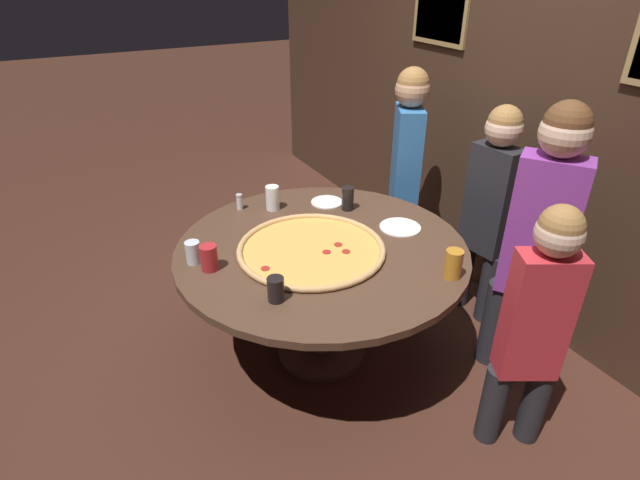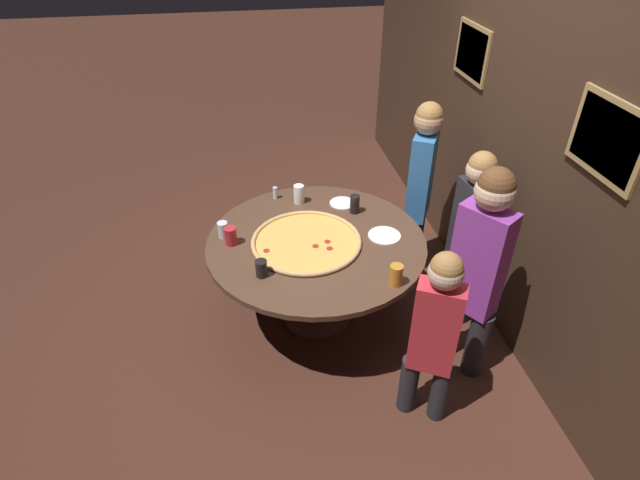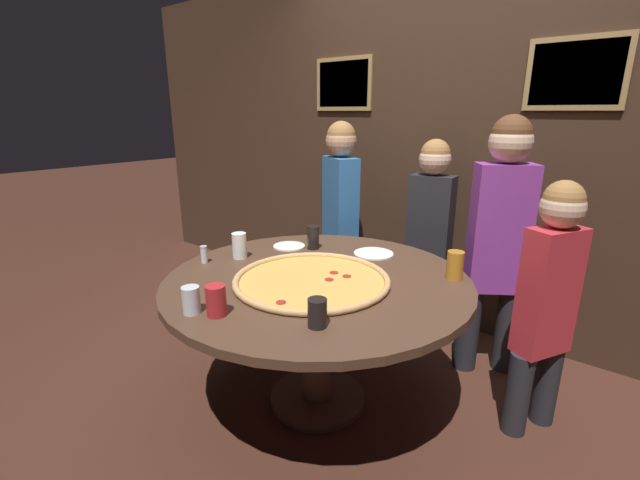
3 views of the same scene
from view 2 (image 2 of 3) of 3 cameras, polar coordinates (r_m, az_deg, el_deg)
name	(u,v)px [view 2 (image 2 of 3)]	position (r m, az deg, el deg)	size (l,w,h in m)	color
ground_plane	(317,316)	(3.98, -0.38, -8.71)	(24.00, 24.00, 0.00)	#422319
back_wall	(516,152)	(3.67, 21.46, 9.38)	(6.40, 0.08, 2.60)	#3D281C
dining_table	(316,255)	(3.58, -0.42, -1.75)	(1.55, 1.55, 0.74)	#4C3323
giant_pizza	(306,241)	(3.47, -1.57, -0.16)	(0.77, 0.77, 0.03)	#E5A84C
drink_cup_far_right	(355,204)	(3.78, 3.99, 4.12)	(0.07, 0.07, 0.14)	black
drink_cup_front_edge	(396,275)	(3.12, 8.68, -3.98)	(0.08, 0.08, 0.14)	#BC7A23
drink_cup_beside_pizza	(231,236)	(3.49, -10.18, 0.46)	(0.08, 0.08, 0.13)	#B22328
drink_cup_near_right	(261,268)	(3.18, -6.71, -3.24)	(0.08, 0.08, 0.12)	black
drink_cup_near_left	(223,230)	(3.57, -11.03, 1.17)	(0.07, 0.07, 0.12)	silver
drink_cup_centre_back	(299,194)	(3.90, -2.43, 5.27)	(0.08, 0.08, 0.15)	white
white_plate_right_side	(384,235)	(3.57, 7.37, 0.52)	(0.23, 0.23, 0.01)	white
white_plate_far_back	(342,203)	(3.92, 2.56, 4.24)	(0.20, 0.20, 0.01)	white
condiment_shaker	(275,193)	(3.98, -5.14, 5.39)	(0.04, 0.04, 0.10)	silver
diner_side_left	(469,229)	(3.70, 16.70, 1.24)	(0.35, 0.21, 1.38)	#232328
diner_side_right	(478,265)	(3.22, 17.59, -2.71)	(0.39, 0.33, 1.53)	#232328
diner_far_left	(421,180)	(4.13, 11.46, 6.79)	(0.39, 0.30, 1.48)	#232328
diner_centre_back	(435,331)	(2.94, 12.99, -10.14)	(0.25, 0.33, 1.26)	#232328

